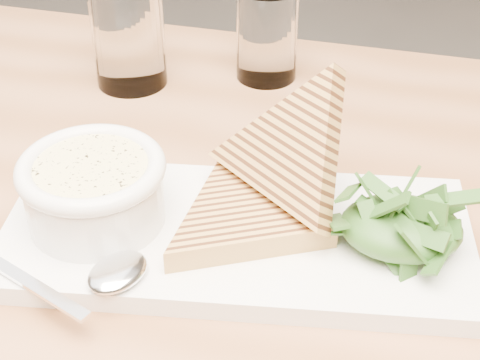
# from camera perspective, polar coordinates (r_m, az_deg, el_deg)

# --- Properties ---
(table_top) EXTENTS (1.20, 0.88, 0.04)m
(table_top) POSITION_cam_1_polar(r_m,az_deg,el_deg) (0.63, -2.26, -4.86)
(table_top) COLOR #9C6742
(table_top) RESTS_ON ground
(platter) EXTENTS (0.38, 0.18, 0.02)m
(platter) POSITION_cam_1_polar(r_m,az_deg,el_deg) (0.59, -0.25, -4.39)
(platter) COLOR white
(platter) RESTS_ON table_top
(soup_bowl) EXTENTS (0.11, 0.11, 0.04)m
(soup_bowl) POSITION_cam_1_polar(r_m,az_deg,el_deg) (0.59, -11.18, -1.34)
(soup_bowl) COLOR white
(soup_bowl) RESTS_ON platter
(soup) EXTENTS (0.09, 0.09, 0.01)m
(soup) POSITION_cam_1_polar(r_m,az_deg,el_deg) (0.58, -11.48, 0.77)
(soup) COLOR #EDE092
(soup) RESTS_ON soup_bowl
(bowl_rim) EXTENTS (0.12, 0.12, 0.01)m
(bowl_rim) POSITION_cam_1_polar(r_m,az_deg,el_deg) (0.57, -11.50, 0.93)
(bowl_rim) COLOR white
(bowl_rim) RESTS_ON soup_bowl
(sandwich_flat) EXTENTS (0.20, 0.20, 0.02)m
(sandwich_flat) POSITION_cam_1_polar(r_m,az_deg,el_deg) (0.58, 0.08, -3.06)
(sandwich_flat) COLOR #B38443
(sandwich_flat) RESTS_ON platter
(sandwich_lean) EXTENTS (0.22, 0.22, 0.17)m
(sandwich_lean) POSITION_cam_1_polar(r_m,az_deg,el_deg) (0.58, 3.90, 2.17)
(sandwich_lean) COLOR #B38443
(sandwich_lean) RESTS_ON sandwich_flat
(salad_base) EXTENTS (0.09, 0.07, 0.04)m
(salad_base) POSITION_cam_1_polar(r_m,az_deg,el_deg) (0.57, 12.38, -3.64)
(salad_base) COLOR #1B4A18
(salad_base) RESTS_ON platter
(arugula_pile) EXTENTS (0.11, 0.10, 0.05)m
(arugula_pile) POSITION_cam_1_polar(r_m,az_deg,el_deg) (0.56, 12.50, -2.92)
(arugula_pile) COLOR #3A6021
(arugula_pile) RESTS_ON platter
(spoon_bowl) EXTENTS (0.06, 0.06, 0.01)m
(spoon_bowl) POSITION_cam_1_polar(r_m,az_deg,el_deg) (0.54, -9.49, -7.06)
(spoon_bowl) COLOR silver
(spoon_bowl) RESTS_ON platter
(spoon_handle) EXTENTS (0.12, 0.07, 0.00)m
(spoon_handle) POSITION_cam_1_polar(r_m,az_deg,el_deg) (0.56, -16.37, -7.44)
(spoon_handle) COLOR silver
(spoon_handle) RESTS_ON platter
(glass_near) EXTENTS (0.08, 0.08, 0.12)m
(glass_near) POSITION_cam_1_polar(r_m,az_deg,el_deg) (0.80, -8.67, 11.22)
(glass_near) COLOR white
(glass_near) RESTS_ON table_top
(glass_far) EXTENTS (0.07, 0.07, 0.10)m
(glass_far) POSITION_cam_1_polar(r_m,az_deg,el_deg) (0.81, 2.11, 11.24)
(glass_far) COLOR white
(glass_far) RESTS_ON table_top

